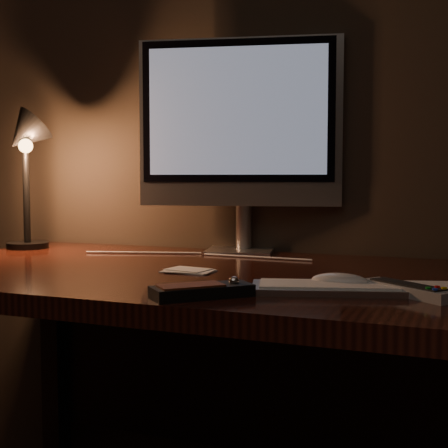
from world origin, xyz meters
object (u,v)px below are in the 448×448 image
at_px(desk, 262,326).
at_px(monitor, 239,127).
at_px(tv_remote, 407,289).
at_px(mouse, 339,283).
at_px(media_remote, 202,291).
at_px(keyboard, 367,288).
at_px(desk_lamp, 25,154).

xyz_separation_m(desk, monitor, (-0.15, 0.26, 0.46)).
xyz_separation_m(monitor, tv_remote, (0.48, -0.47, -0.32)).
distance_m(mouse, media_remote, 0.26).
bearing_deg(keyboard, mouse, 142.27).
bearing_deg(desk, monitor, 120.15).
bearing_deg(tv_remote, keyboard, -145.67).
height_order(tv_remote, desk_lamp, desk_lamp).
height_order(desk, tv_remote, tv_remote).
height_order(media_remote, tv_remote, media_remote).
relative_size(media_remote, tv_remote, 0.97).
relative_size(desk, keyboard, 4.01).
bearing_deg(monitor, desk_lamp, -176.56).
xyz_separation_m(monitor, mouse, (0.36, -0.45, -0.32)).
distance_m(desk, desk_lamp, 0.82).
distance_m(desk, mouse, 0.31).
bearing_deg(desk_lamp, monitor, 25.64).
xyz_separation_m(desk, tv_remote, (0.33, -0.21, 0.14)).
height_order(monitor, keyboard, monitor).
relative_size(monitor, desk_lamp, 1.44).
distance_m(monitor, desk_lamp, 0.59).
height_order(keyboard, media_remote, media_remote).
bearing_deg(tv_remote, desk, -175.50).
relative_size(keyboard, mouse, 3.89).
xyz_separation_m(keyboard, desk_lamp, (-0.97, 0.30, 0.26)).
height_order(monitor, mouse, monitor).
bearing_deg(desk, media_remote, -88.04).
relative_size(desk, tv_remote, 9.48).
bearing_deg(desk_lamp, mouse, -7.78).
xyz_separation_m(monitor, media_remote, (0.16, -0.62, -0.32)).
height_order(keyboard, tv_remote, tv_remote).
bearing_deg(desk, keyboard, -39.03).
relative_size(monitor, keyboard, 1.41).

